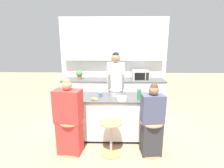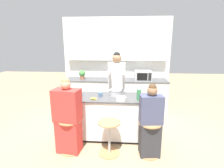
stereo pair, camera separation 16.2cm
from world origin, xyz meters
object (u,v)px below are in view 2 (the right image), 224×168
Objects in this scene: fruit_bowl at (121,99)px; bar_stool_rightmost at (150,136)px; juice_carton at (139,94)px; microwave at (143,75)px; bar_stool_leftmost at (70,133)px; person_wrapped_blanket at (68,118)px; bar_stool_center at (109,135)px; banana_bunch at (94,99)px; cooking_pot at (116,93)px; potted_plant at (82,74)px; person_seated_near at (150,124)px; coffee_cup_far at (100,94)px; person_cooking at (117,90)px; coffee_cup_near at (80,94)px; kitchen_island at (112,117)px.

bar_stool_rightmost is at bearing -33.96° from fruit_bowl.
microwave reaches higher than juice_carton.
bar_stool_leftmost is at bearing -159.06° from fruit_bowl.
person_wrapped_blanket is 2.67m from microwave.
bar_stool_center is 4.09× the size of banana_bunch.
cooking_pot is (0.82, 0.66, 0.30)m from person_wrapped_blanket.
fruit_bowl is at bearing 146.04° from bar_stool_rightmost.
bar_stool_leftmost is 1.43m from bar_stool_rightmost.
cooking_pot is 1.87m from potted_plant.
person_seated_near reaches higher than coffee_cup_far.
person_cooking reaches higher than banana_bunch.
microwave is (1.12, 1.78, 0.13)m from banana_bunch.
fruit_bowl is at bearing -13.85° from coffee_cup_near.
person_cooking is (0.79, 1.13, 0.53)m from bar_stool_leftmost.
person_cooking is 0.79m from fruit_bowl.
cooking_pot is at bearing 11.73° from coffee_cup_far.
person_seated_near is 0.98m from cooking_pot.
coffee_cup_far reaches higher than kitchen_island.
coffee_cup_far is (-0.31, -0.07, -0.02)m from cooking_pot.
cooking_pot is at bearing 154.17° from juice_carton.
fruit_bowl reaches higher than bar_stool_leftmost.
microwave is at bearing -1.16° from potted_plant.
coffee_cup_far is 0.23× the size of microwave.
person_wrapped_blanket is at bearing -126.82° from person_cooking.
juice_carton is at bearing 19.06° from bar_stool_leftmost.
kitchen_island is 0.82m from coffee_cup_near.
bar_stool_leftmost is at bearing -140.55° from cooking_pot.
kitchen_island is 9.23× the size of fruit_bowl.
person_cooking is at bearing 90.65° from cooking_pot.
potted_plant reaches higher than coffee_cup_far.
kitchen_island is 16.40× the size of coffee_cup_far.
coffee_cup_near is (-0.85, 0.21, 0.01)m from fruit_bowl.
banana_bunch is at bearing 51.25° from person_wrapped_blanket.
kitchen_island is 2.88× the size of bar_stool_center.
coffee_cup_near reaches higher than bar_stool_center.
person_cooking is at bearing 98.94° from fruit_bowl.
juice_carton is (0.53, 0.45, 0.64)m from bar_stool_center.
bar_stool_leftmost is 1.13m from fruit_bowl.
juice_carton reaches higher than bar_stool_leftmost.
person_wrapped_blanket reaches higher than bar_stool_center.
coffee_cup_near reaches higher than bar_stool_leftmost.
cooking_pot is at bearing 83.41° from bar_stool_center.
potted_plant is at bearing 134.26° from person_cooking.
person_cooking reaches higher than microwave.
person_wrapped_blanket is at bearing 178.72° from bar_stool_center.
person_seated_near is at bearing 8.69° from person_wrapped_blanket.
kitchen_island is at bearing 32.66° from banana_bunch.
banana_bunch is (0.38, 0.37, 0.56)m from bar_stool_leftmost.
person_wrapped_blanket reaches higher than bar_stool_leftmost.
person_cooking is 6.65× the size of potted_plant.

